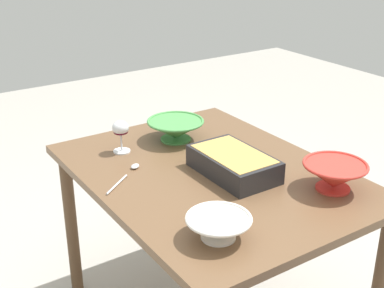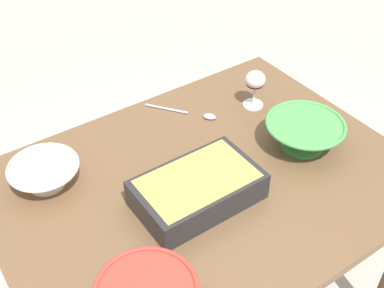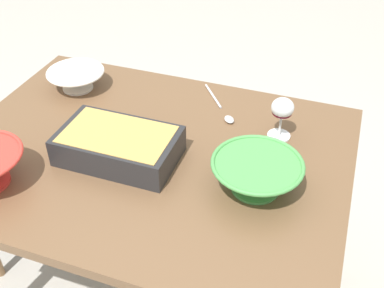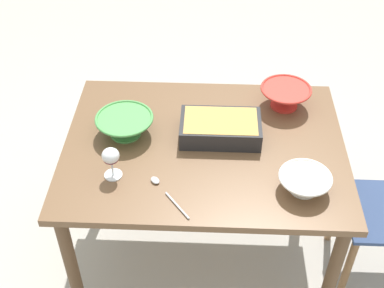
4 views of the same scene
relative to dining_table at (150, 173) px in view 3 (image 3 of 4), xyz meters
name	(u,v)px [view 3 (image 3 of 4)]	position (x,y,z in m)	size (l,w,h in m)	color
dining_table	(150,173)	(0.00, 0.00, 0.00)	(1.22, 0.92, 0.77)	brown
wine_glass	(282,111)	(-0.36, -0.21, 0.19)	(0.07, 0.07, 0.14)	white
casserole_dish	(118,144)	(0.07, 0.06, 0.14)	(0.35, 0.21, 0.09)	#262628
mixing_bowl	(256,174)	(-0.35, 0.05, 0.15)	(0.25, 0.25, 0.10)	#4C994C
serving_bowl	(76,78)	(0.40, -0.25, 0.14)	(0.21, 0.21, 0.07)	white
serving_spoon	(223,111)	(-0.16, -0.28, 0.10)	(0.17, 0.22, 0.01)	silver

